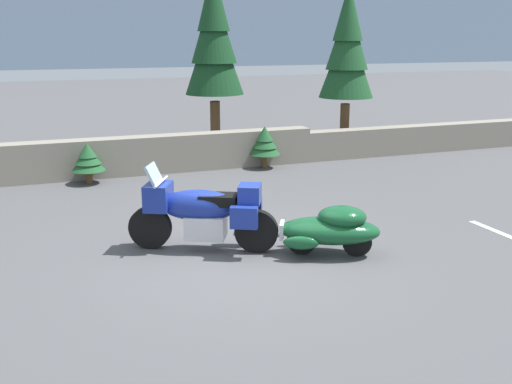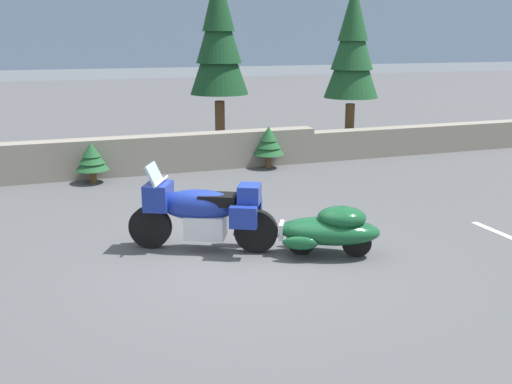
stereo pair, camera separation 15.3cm
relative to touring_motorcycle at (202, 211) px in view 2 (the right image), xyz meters
The scene contains 9 objects.
ground_plane 0.94m from the touring_motorcycle, 54.16° to the right, with size 80.00×80.00×0.00m, color #4C4C4F.
stone_guard_wall 5.66m from the touring_motorcycle, 91.30° to the left, with size 24.00×0.55×0.90m.
distant_ridgeline 95.95m from the touring_motorcycle, 89.75° to the left, with size 240.00×80.00×16.00m, color #7F93AD.
touring_motorcycle is the anchor object (origin of this frame).
car_shaped_trailer 1.95m from the touring_motorcycle, 27.06° to the right, with size 2.13×1.33×0.76m.
pine_tree_tall 8.36m from the touring_motorcycle, 71.49° to the left, with size 1.60×1.60×5.05m.
pine_tree_secondary 9.28m from the touring_motorcycle, 47.37° to the left, with size 1.52×1.52×4.66m.
pine_sapling_near 5.21m from the touring_motorcycle, 103.14° to the left, with size 0.75×0.75×0.91m.
pine_sapling_farther 6.06m from the touring_motorcycle, 59.37° to the left, with size 0.78×0.78×1.05m.
Camera 2 is at (-2.62, -7.96, 3.19)m, focal length 42.28 mm.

